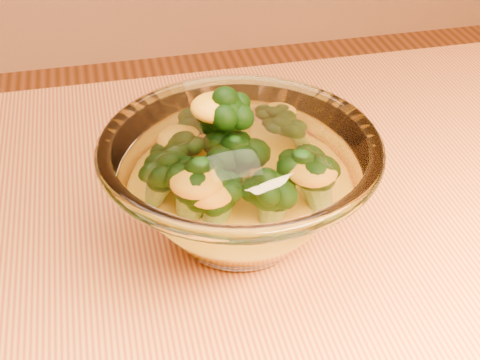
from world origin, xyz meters
name	(u,v)px	position (x,y,z in m)	size (l,w,h in m)	color
table	(360,346)	(0.00, 0.00, 0.65)	(1.20, 0.80, 0.75)	#C1853A
glass_bowl	(240,185)	(-0.10, 0.07, 0.81)	(0.24, 0.24, 0.11)	white
cheese_sauce	(240,205)	(-0.10, 0.07, 0.78)	(0.14, 0.14, 0.04)	yellow
broccoli_heap	(232,163)	(-0.11, 0.08, 0.82)	(0.15, 0.15, 0.09)	black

